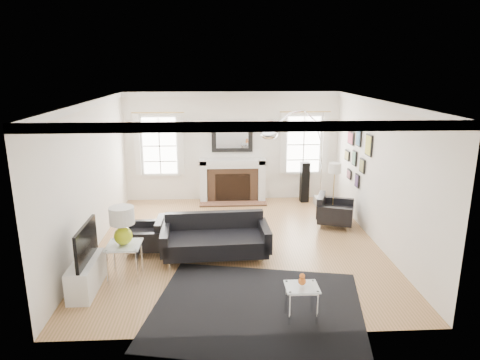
{
  "coord_description": "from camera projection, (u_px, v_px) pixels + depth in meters",
  "views": [
    {
      "loc": [
        -0.36,
        -7.87,
        3.42
      ],
      "look_at": [
        0.06,
        0.3,
        1.23
      ],
      "focal_mm": 32.0,
      "sensor_mm": 36.0,
      "label": 1
    }
  ],
  "objects": [
    {
      "name": "nesting_table",
      "position": [
        302.0,
        294.0,
        5.88
      ],
      "size": [
        0.46,
        0.38,
        0.5
      ],
      "color": "silver",
      "rests_on": "floor"
    },
    {
      "name": "left_wall",
      "position": [
        91.0,
        177.0,
        8.0
      ],
      "size": [
        0.04,
        6.0,
        2.8
      ],
      "primitive_type": "cube",
      "color": "white",
      "rests_on": "floor"
    },
    {
      "name": "orange_vase",
      "position": [
        302.0,
        280.0,
        5.83
      ],
      "size": [
        0.11,
        0.11,
        0.17
      ],
      "color": "#CF5F1A",
      "rests_on": "nesting_table"
    },
    {
      "name": "front_wall",
      "position": [
        249.0,
        236.0,
        5.24
      ],
      "size": [
        5.5,
        0.04,
        2.8
      ],
      "primitive_type": "cube",
      "color": "white",
      "rests_on": "floor"
    },
    {
      "name": "gourd_lamp",
      "position": [
        122.0,
        223.0,
        6.88
      ],
      "size": [
        0.4,
        0.4,
        0.64
      ],
      "color": "#C0D31A",
      "rests_on": "side_table_left"
    },
    {
      "name": "armchair_right",
      "position": [
        333.0,
        212.0,
        9.39
      ],
      "size": [
        0.97,
        1.03,
        0.56
      ],
      "color": "black",
      "rests_on": "floor"
    },
    {
      "name": "window_right",
      "position": [
        304.0,
        144.0,
        11.06
      ],
      "size": [
        1.24,
        0.15,
        1.62
      ],
      "color": "white",
      "rests_on": "back_wall"
    },
    {
      "name": "stick_floor_lamp",
      "position": [
        335.0,
        171.0,
        9.42
      ],
      "size": [
        0.28,
        0.28,
        1.36
      ],
      "color": "gold",
      "rests_on": "floor"
    },
    {
      "name": "floor",
      "position": [
        238.0,
        244.0,
        8.5
      ],
      "size": [
        6.0,
        6.0,
        0.0
      ],
      "primitive_type": "plane",
      "color": "olive",
      "rests_on": "ground"
    },
    {
      "name": "crown_molding",
      "position": [
        237.0,
        104.0,
        7.79
      ],
      "size": [
        5.5,
        6.0,
        0.12
      ],
      "primitive_type": "cube",
      "color": "white",
      "rests_on": "back_wall"
    },
    {
      "name": "ceiling",
      "position": [
        237.0,
        101.0,
        7.77
      ],
      "size": [
        5.5,
        6.0,
        0.02
      ],
      "primitive_type": "cube",
      "color": "white",
      "rests_on": "back_wall"
    },
    {
      "name": "mantel_mirror",
      "position": [
        232.0,
        137.0,
        10.92
      ],
      "size": [
        1.05,
        0.07,
        0.75
      ],
      "color": "black",
      "rests_on": "back_wall"
    },
    {
      "name": "speaker_tower",
      "position": [
        305.0,
        182.0,
        11.01
      ],
      "size": [
        0.22,
        0.22,
        1.04
      ],
      "primitive_type": "cube",
      "rotation": [
        0.0,
        0.0,
        0.06
      ],
      "color": "black",
      "rests_on": "floor"
    },
    {
      "name": "tv_unit",
      "position": [
        86.0,
        271.0,
        6.65
      ],
      "size": [
        0.35,
        1.0,
        1.09
      ],
      "color": "white",
      "rests_on": "floor"
    },
    {
      "name": "right_wall",
      "position": [
        379.0,
        174.0,
        8.27
      ],
      "size": [
        0.04,
        6.0,
        2.8
      ],
      "primitive_type": "cube",
      "color": "white",
      "rests_on": "floor"
    },
    {
      "name": "window_left",
      "position": [
        160.0,
        146.0,
        10.87
      ],
      "size": [
        1.24,
        0.15,
        1.62
      ],
      "color": "white",
      "rests_on": "back_wall"
    },
    {
      "name": "gallery_wall",
      "position": [
        357.0,
        154.0,
        9.49
      ],
      "size": [
        0.04,
        1.73,
        1.29
      ],
      "color": "black",
      "rests_on": "right_wall"
    },
    {
      "name": "fireplace",
      "position": [
        233.0,
        181.0,
        11.05
      ],
      "size": [
        1.7,
        0.69,
        1.11
      ],
      "color": "white",
      "rests_on": "floor"
    },
    {
      "name": "back_wall",
      "position": [
        232.0,
        147.0,
        11.03
      ],
      "size": [
        5.5,
        0.04,
        2.8
      ],
      "primitive_type": "cube",
      "color": "white",
      "rests_on": "floor"
    },
    {
      "name": "sofa",
      "position": [
        215.0,
        239.0,
        7.84
      ],
      "size": [
        1.99,
        0.99,
        0.63
      ],
      "color": "black",
      "rests_on": "floor"
    },
    {
      "name": "armchair_left",
      "position": [
        147.0,
        237.0,
        8.07
      ],
      "size": [
        0.71,
        0.79,
        0.53
      ],
      "color": "black",
      "rests_on": "floor"
    },
    {
      "name": "side_table_left",
      "position": [
        124.0,
        251.0,
        7.0
      ],
      "size": [
        0.55,
        0.55,
        0.6
      ],
      "color": "silver",
      "rests_on": "floor"
    },
    {
      "name": "coffee_table",
      "position": [
        185.0,
        220.0,
        8.86
      ],
      "size": [
        0.8,
        0.8,
        0.36
      ],
      "color": "silver",
      "rests_on": "floor"
    },
    {
      "name": "arc_floor_lamp",
      "position": [
        297.0,
        158.0,
        9.82
      ],
      "size": [
        1.8,
        1.67,
        2.55
      ],
      "color": "white",
      "rests_on": "floor"
    },
    {
      "name": "area_rug",
      "position": [
        257.0,
        308.0,
        6.22
      ],
      "size": [
        3.43,
        3.04,
        0.01
      ],
      "primitive_type": "cube",
      "rotation": [
        0.0,
        0.0,
        -0.19
      ],
      "color": "black",
      "rests_on": "floor"
    }
  ]
}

